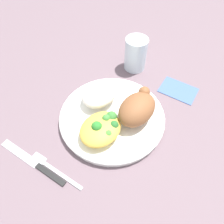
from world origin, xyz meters
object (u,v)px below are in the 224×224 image
(rice_pile, at_px, (99,94))
(knife, at_px, (37,165))
(plate, at_px, (112,117))
(mac_cheese_with_broccoli, at_px, (102,128))
(fork, at_px, (53,169))
(water_glass, at_px, (136,54))
(napkin, at_px, (178,90))
(roasted_chicken, at_px, (137,108))

(rice_pile, distance_m, knife, 0.23)
(plate, xyz_separation_m, rice_pile, (0.02, 0.06, 0.03))
(mac_cheese_with_broccoli, distance_m, fork, 0.14)
(water_glass, height_order, napkin, water_glass)
(fork, distance_m, napkin, 0.40)
(plate, relative_size, knife, 1.41)
(knife, height_order, napkin, knife)
(fork, xyz_separation_m, knife, (-0.02, 0.03, 0.00))
(fork, bearing_deg, rice_pile, 11.10)
(rice_pile, bearing_deg, plate, -108.09)
(fork, bearing_deg, napkin, -14.83)
(rice_pile, relative_size, knife, 0.52)
(rice_pile, height_order, mac_cheese_with_broccoli, same)
(water_glass, bearing_deg, fork, -171.86)
(roasted_chicken, distance_m, mac_cheese_with_broccoli, 0.10)
(rice_pile, bearing_deg, mac_cheese_with_broccoli, -136.47)
(rice_pile, xyz_separation_m, mac_cheese_with_broccoli, (-0.07, -0.07, -0.00))
(plate, bearing_deg, knife, 166.09)
(roasted_chicken, xyz_separation_m, knife, (-0.24, 0.10, -0.05))
(plate, distance_m, knife, 0.21)
(fork, height_order, napkin, fork)
(mac_cheese_with_broccoli, relative_size, water_glass, 1.06)
(rice_pile, height_order, napkin, rice_pile)
(fork, relative_size, napkin, 1.41)
(plate, bearing_deg, mac_cheese_with_broccoli, -166.31)
(mac_cheese_with_broccoli, bearing_deg, fork, 167.09)
(rice_pile, xyz_separation_m, fork, (-0.21, -0.04, -0.04))
(roasted_chicken, distance_m, fork, 0.24)
(plate, distance_m, water_glass, 0.22)
(fork, height_order, knife, knife)
(napkin, bearing_deg, knife, 161.33)
(roasted_chicken, relative_size, mac_cheese_with_broccoli, 1.09)
(knife, bearing_deg, plate, -13.91)
(napkin, bearing_deg, water_glass, 88.50)
(roasted_chicken, distance_m, water_glass, 0.21)
(knife, bearing_deg, rice_pile, 1.72)
(mac_cheese_with_broccoli, bearing_deg, water_glass, 18.33)
(mac_cheese_with_broccoli, height_order, fork, mac_cheese_with_broccoli)
(rice_pile, bearing_deg, water_glass, 4.80)
(fork, distance_m, water_glass, 0.40)
(mac_cheese_with_broccoli, xyz_separation_m, water_glass, (0.26, 0.09, 0.01))
(roasted_chicken, bearing_deg, mac_cheese_with_broccoli, 157.77)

